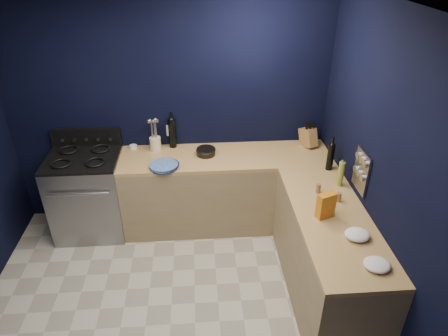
{
  "coord_description": "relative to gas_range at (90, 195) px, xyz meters",
  "views": [
    {
      "loc": [
        0.3,
        -2.36,
        2.99
      ],
      "look_at": [
        0.55,
        1.0,
        1.0
      ],
      "focal_mm": 31.91,
      "sensor_mm": 36.0,
      "label": 1
    }
  ],
  "objects": [
    {
      "name": "floor",
      "position": [
        0.93,
        -1.42,
        -0.47
      ],
      "size": [
        3.5,
        3.5,
        0.02
      ],
      "primitive_type": "cube",
      "color": "#AFAB99",
      "rests_on": "ground"
    },
    {
      "name": "ceiling",
      "position": [
        0.93,
        -1.42,
        2.15
      ],
      "size": [
        3.5,
        3.5,
        0.02
      ],
      "primitive_type": "cube",
      "color": "silver",
      "rests_on": "ground"
    },
    {
      "name": "wall_back",
      "position": [
        0.93,
        0.34,
        0.84
      ],
      "size": [
        3.5,
        0.02,
        2.6
      ],
      "primitive_type": "cube",
      "color": "black",
      "rests_on": "ground"
    },
    {
      "name": "wall_right",
      "position": [
        2.69,
        -1.42,
        0.84
      ],
      "size": [
        0.02,
        3.5,
        2.6
      ],
      "primitive_type": "cube",
      "color": "black",
      "rests_on": "ground"
    },
    {
      "name": "cab_back",
      "position": [
        1.53,
        0.02,
        -0.03
      ],
      "size": [
        2.3,
        0.63,
        0.86
      ],
      "primitive_type": "cube",
      "color": "#947E59",
      "rests_on": "floor"
    },
    {
      "name": "top_back",
      "position": [
        1.53,
        0.02,
        0.42
      ],
      "size": [
        2.3,
        0.63,
        0.04
      ],
      "primitive_type": "cube",
      "color": "olive",
      "rests_on": "cab_back"
    },
    {
      "name": "cab_right",
      "position": [
        2.37,
        -1.13,
        -0.03
      ],
      "size": [
        0.63,
        1.67,
        0.86
      ],
      "primitive_type": "cube",
      "color": "#947E59",
      "rests_on": "floor"
    },
    {
      "name": "top_right",
      "position": [
        2.37,
        -1.13,
        0.42
      ],
      "size": [
        0.63,
        1.67,
        0.04
      ],
      "primitive_type": "cube",
      "color": "olive",
      "rests_on": "cab_right"
    },
    {
      "name": "gas_range",
      "position": [
        0.0,
        0.0,
        0.0
      ],
      "size": [
        0.76,
        0.66,
        0.92
      ],
      "primitive_type": "cube",
      "color": "gray",
      "rests_on": "floor"
    },
    {
      "name": "oven_door",
      "position": [
        0.0,
        -0.32,
        -0.01
      ],
      "size": [
        0.59,
        0.02,
        0.42
      ],
      "primitive_type": "cube",
      "color": "black",
      "rests_on": "gas_range"
    },
    {
      "name": "cooktop",
      "position": [
        0.0,
        0.0,
        0.48
      ],
      "size": [
        0.76,
        0.66,
        0.03
      ],
      "primitive_type": "cube",
      "color": "black",
      "rests_on": "gas_range"
    },
    {
      "name": "backguard",
      "position": [
        0.0,
        0.3,
        0.58
      ],
      "size": [
        0.76,
        0.06,
        0.2
      ],
      "primitive_type": "cube",
      "color": "black",
      "rests_on": "gas_range"
    },
    {
      "name": "spice_panel",
      "position": [
        2.67,
        -0.87,
        0.72
      ],
      "size": [
        0.02,
        0.28,
        0.38
      ],
      "primitive_type": "cube",
      "color": "gray",
      "rests_on": "wall_right"
    },
    {
      "name": "wall_outlet",
      "position": [
        0.93,
        0.32,
        0.62
      ],
      "size": [
        0.09,
        0.02,
        0.13
      ],
      "primitive_type": "cube",
      "color": "white",
      "rests_on": "wall_back"
    },
    {
      "name": "plate_stack",
      "position": [
        0.87,
        -0.19,
        0.46
      ],
      "size": [
        0.34,
        0.34,
        0.04
      ],
      "primitive_type": "cylinder",
      "rotation": [
        0.0,
        0.0,
        0.19
      ],
      "color": "#324798",
      "rests_on": "top_back"
    },
    {
      "name": "ramekin",
      "position": [
        0.5,
        0.27,
        0.46
      ],
      "size": [
        0.1,
        0.1,
        0.03
      ],
      "primitive_type": "cylinder",
      "rotation": [
        0.0,
        0.0,
        -0.18
      ],
      "color": "white",
      "rests_on": "top_back"
    },
    {
      "name": "utensil_crock",
      "position": [
        0.76,
        0.2,
        0.52
      ],
      "size": [
        0.12,
        0.12,
        0.15
      ],
      "primitive_type": "cylinder",
      "rotation": [
        0.0,
        0.0,
        0.01
      ],
      "color": "#F9ECC1",
      "rests_on": "top_back"
    },
    {
      "name": "wine_bottle_back",
      "position": [
        0.95,
        0.27,
        0.61
      ],
      "size": [
        0.11,
        0.11,
        0.34
      ],
      "primitive_type": "cylinder",
      "rotation": [
        0.0,
        0.0,
        0.37
      ],
      "color": "black",
      "rests_on": "top_back"
    },
    {
      "name": "lemon_basket",
      "position": [
        1.32,
        0.05,
        0.48
      ],
      "size": [
        0.23,
        0.23,
        0.08
      ],
      "primitive_type": "cylinder",
      "rotation": [
        0.0,
        0.0,
        -0.15
      ],
      "color": "black",
      "rests_on": "top_back"
    },
    {
      "name": "knife_block",
      "position": [
        2.48,
        0.18,
        0.54
      ],
      "size": [
        0.2,
        0.27,
        0.26
      ],
      "primitive_type": "cube",
      "rotation": [
        -0.31,
        0.0,
        0.4
      ],
      "color": "olive",
      "rests_on": "top_back"
    },
    {
      "name": "wine_bottle_right",
      "position": [
        2.56,
        -0.35,
        0.58
      ],
      "size": [
        0.09,
        0.09,
        0.28
      ],
      "primitive_type": "cylinder",
      "rotation": [
        0.0,
        0.0,
        -0.26
      ],
      "color": "black",
      "rests_on": "top_right"
    },
    {
      "name": "oil_bottle",
      "position": [
        2.57,
        -0.65,
        0.57
      ],
      "size": [
        0.07,
        0.07,
        0.25
      ],
      "primitive_type": "cylinder",
      "rotation": [
        0.0,
        0.0,
        0.27
      ],
      "color": "olive",
      "rests_on": "top_right"
    },
    {
      "name": "spice_jar_near",
      "position": [
        2.33,
        -0.76,
        0.49
      ],
      "size": [
        0.06,
        0.06,
        0.1
      ],
      "primitive_type": "cylinder",
      "rotation": [
        0.0,
        0.0,
        -0.37
      ],
      "color": "olive",
      "rests_on": "top_right"
    },
    {
      "name": "spice_jar_far",
      "position": [
        2.48,
        -0.91,
        0.48
      ],
      "size": [
        0.05,
        0.05,
        0.09
      ],
      "primitive_type": "cylinder",
      "rotation": [
        0.0,
        0.0,
        0.02
      ],
      "color": "olive",
      "rests_on": "top_right"
    },
    {
      "name": "crouton_bag",
      "position": [
        2.29,
        -1.13,
        0.55
      ],
      "size": [
        0.17,
        0.12,
        0.23
      ],
      "primitive_type": "cube",
      "rotation": [
        0.0,
        0.0,
        0.37
      ],
      "color": "#B00F0F",
      "rests_on": "top_right"
    },
    {
      "name": "towel_front",
      "position": [
        2.46,
        -1.42,
        0.48
      ],
      "size": [
        0.21,
        0.18,
        0.07
      ],
      "primitive_type": "ellipsoid",
      "rotation": [
        0.0,
        0.0,
        -0.06
      ],
      "color": "white",
      "rests_on": "top_right"
    },
    {
      "name": "towel_end",
      "position": [
        2.49,
        -1.75,
        0.47
      ],
      "size": [
        0.24,
        0.23,
        0.06
      ],
      "primitive_type": "ellipsoid",
      "rotation": [
        0.0,
        0.0,
        -0.32
      ],
      "color": "white",
      "rests_on": "top_right"
    }
  ]
}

